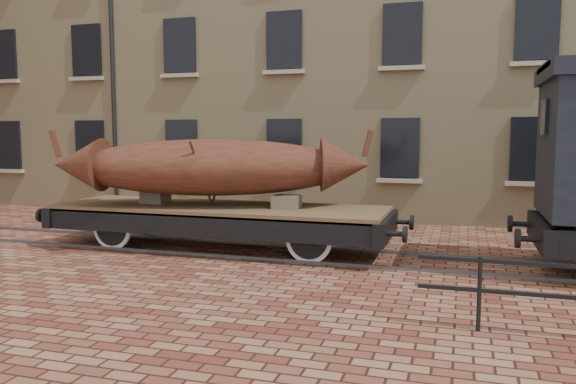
% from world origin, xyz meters
% --- Properties ---
extents(ground, '(90.00, 90.00, 0.00)m').
position_xyz_m(ground, '(0.00, 0.00, 0.00)').
color(ground, '#5B291E').
extents(warehouse_cream, '(40.00, 10.19, 14.00)m').
position_xyz_m(warehouse_cream, '(3.00, 9.99, 7.00)').
color(warehouse_cream, '#D5BF89').
rests_on(warehouse_cream, ground).
extents(rail_track, '(30.00, 1.52, 0.06)m').
position_xyz_m(rail_track, '(0.00, 0.00, 0.03)').
color(rail_track, '#59595E').
rests_on(rail_track, ground).
extents(flatcar_wagon, '(8.47, 2.30, 1.28)m').
position_xyz_m(flatcar_wagon, '(-2.46, 0.00, 0.80)').
color(flatcar_wagon, brown).
rests_on(flatcar_wagon, ground).
extents(iron_boat, '(7.11, 3.70, 1.70)m').
position_xyz_m(iron_boat, '(-2.63, 0.00, 1.86)').
color(iron_boat, brown).
rests_on(iron_boat, flatcar_wagon).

